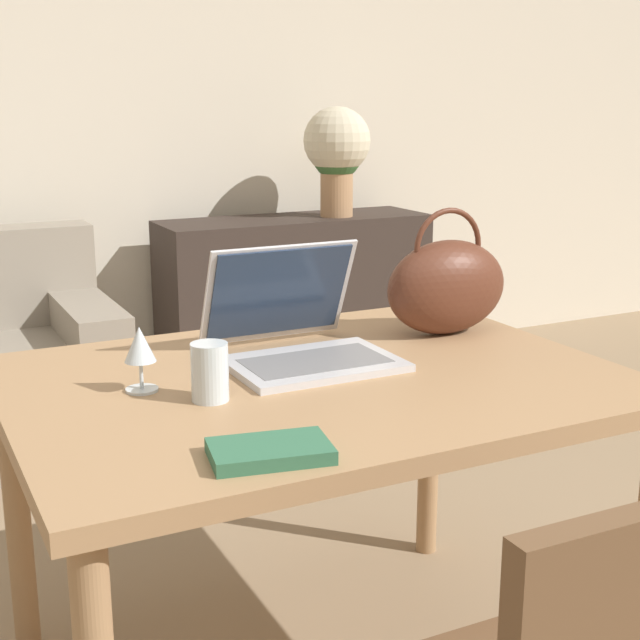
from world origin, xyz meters
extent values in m
cube|color=beige|center=(0.00, 3.11, 1.35)|extent=(10.00, 0.06, 2.70)
cube|color=#A87F56|center=(-0.03, 0.67, 0.73)|extent=(1.28, 0.95, 0.04)
cylinder|color=#A87F56|center=(-0.61, 1.09, 0.36)|extent=(0.06, 0.06, 0.71)
cylinder|color=#A87F56|center=(0.55, 1.09, 0.36)|extent=(0.06, 0.06, 0.71)
cube|color=gray|center=(-0.14, 2.51, 0.28)|extent=(0.20, 0.79, 0.56)
cube|color=#332823|center=(0.91, 2.78, 0.39)|extent=(1.27, 0.40, 0.79)
cube|color=silver|center=(-0.01, 0.73, 0.76)|extent=(0.36, 0.26, 0.02)
cube|color=gray|center=(-0.01, 0.72, 0.77)|extent=(0.31, 0.17, 0.00)
cube|color=silver|center=(-0.01, 0.91, 0.88)|extent=(0.36, 0.11, 0.24)
cube|color=#23334C|center=(-0.01, 0.91, 0.89)|extent=(0.33, 0.10, 0.22)
cylinder|color=silver|center=(-0.29, 0.62, 0.81)|extent=(0.07, 0.07, 0.12)
cylinder|color=silver|center=(-0.39, 0.74, 0.75)|extent=(0.07, 0.07, 0.01)
cylinder|color=silver|center=(-0.39, 0.74, 0.79)|extent=(0.01, 0.01, 0.06)
cone|color=silver|center=(-0.39, 0.74, 0.85)|extent=(0.06, 0.06, 0.07)
ellipsoid|color=#592D1E|center=(0.42, 0.84, 0.87)|extent=(0.33, 0.16, 0.24)
torus|color=#592D1E|center=(0.42, 0.84, 0.97)|extent=(0.19, 0.01, 0.19)
cylinder|color=tan|center=(1.10, 2.73, 0.90)|extent=(0.15, 0.15, 0.23)
sphere|color=#3D6B38|center=(1.10, 2.73, 1.07)|extent=(0.23, 0.23, 0.23)
sphere|color=beige|center=(1.10, 2.73, 1.14)|extent=(0.31, 0.31, 0.31)
cube|color=#336B4C|center=(-0.30, 0.30, 0.76)|extent=(0.22, 0.16, 0.02)
camera|label=1|loc=(-0.83, -0.95, 1.33)|focal=50.00mm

